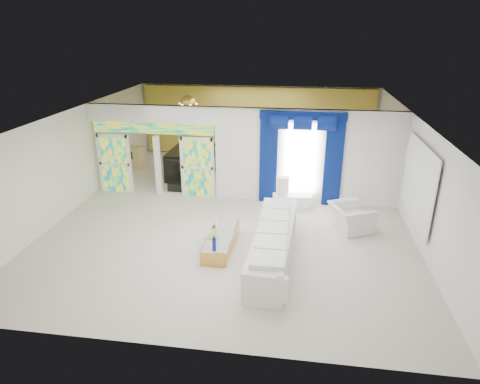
% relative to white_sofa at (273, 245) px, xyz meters
% --- Properties ---
extents(floor, '(12.00, 12.00, 0.00)m').
position_rel_white_sofa_xyz_m(floor, '(-1.34, 2.72, -0.38)').
color(floor, '#B7AF9E').
rests_on(floor, ground).
extents(dividing_wall, '(5.70, 0.18, 3.00)m').
position_rel_white_sofa_xyz_m(dividing_wall, '(0.81, 3.72, 1.12)').
color(dividing_wall, white).
rests_on(dividing_wall, ground).
extents(dividing_header, '(4.30, 0.18, 0.55)m').
position_rel_white_sofa_xyz_m(dividing_header, '(-4.19, 3.72, 2.35)').
color(dividing_header, white).
rests_on(dividing_header, dividing_wall).
extents(stained_panel_left, '(0.95, 0.04, 2.00)m').
position_rel_white_sofa_xyz_m(stained_panel_left, '(-5.61, 3.72, 0.62)').
color(stained_panel_left, '#994C3F').
rests_on(stained_panel_left, ground).
extents(stained_panel_right, '(0.95, 0.04, 2.00)m').
position_rel_white_sofa_xyz_m(stained_panel_right, '(-2.76, 3.72, 0.62)').
color(stained_panel_right, '#994C3F').
rests_on(stained_panel_right, ground).
extents(stained_transom, '(4.00, 0.05, 0.35)m').
position_rel_white_sofa_xyz_m(stained_transom, '(-4.19, 3.72, 1.87)').
color(stained_transom, '#994C3F').
rests_on(stained_transom, dividing_header).
extents(window_pane, '(1.00, 0.02, 2.30)m').
position_rel_white_sofa_xyz_m(window_pane, '(0.56, 3.62, 1.07)').
color(window_pane, white).
rests_on(window_pane, dividing_wall).
extents(blue_drape_left, '(0.55, 0.10, 2.80)m').
position_rel_white_sofa_xyz_m(blue_drape_left, '(-0.44, 3.59, 1.02)').
color(blue_drape_left, '#030A41').
rests_on(blue_drape_left, ground).
extents(blue_drape_right, '(0.55, 0.10, 2.80)m').
position_rel_white_sofa_xyz_m(blue_drape_right, '(1.56, 3.59, 1.02)').
color(blue_drape_right, '#030A41').
rests_on(blue_drape_right, ground).
extents(blue_pelmet, '(2.60, 0.12, 0.25)m').
position_rel_white_sofa_xyz_m(blue_pelmet, '(0.56, 3.59, 2.44)').
color(blue_pelmet, '#030A41').
rests_on(blue_pelmet, dividing_wall).
extents(wall_mirror, '(0.04, 2.70, 1.90)m').
position_rel_white_sofa_xyz_m(wall_mirror, '(3.60, 1.72, 1.17)').
color(wall_mirror, white).
rests_on(wall_mirror, ground).
extents(gold_curtains, '(9.70, 0.12, 2.90)m').
position_rel_white_sofa_xyz_m(gold_curtains, '(-1.34, 8.62, 1.12)').
color(gold_curtains, '#B5852B').
rests_on(gold_curtains, ground).
extents(white_sofa, '(1.04, 3.98, 0.75)m').
position_rel_white_sofa_xyz_m(white_sofa, '(0.00, 0.00, 0.00)').
color(white_sofa, silver).
rests_on(white_sofa, ground).
extents(coffee_table, '(0.69, 1.84, 0.40)m').
position_rel_white_sofa_xyz_m(coffee_table, '(-1.35, 0.30, -0.17)').
color(coffee_table, '#BC8C3A').
rests_on(coffee_table, ground).
extents(console_table, '(1.24, 0.50, 0.40)m').
position_rel_white_sofa_xyz_m(console_table, '(0.36, 3.22, -0.18)').
color(console_table, white).
rests_on(console_table, ground).
extents(table_lamp, '(0.36, 0.36, 0.58)m').
position_rel_white_sofa_xyz_m(table_lamp, '(0.06, 3.22, 0.32)').
color(table_lamp, silver).
rests_on(table_lamp, console_table).
extents(armchair, '(1.33, 1.40, 0.72)m').
position_rel_white_sofa_xyz_m(armchair, '(2.01, 1.90, -0.02)').
color(armchair, silver).
rests_on(armchair, ground).
extents(grand_piano, '(1.57, 2.03, 1.01)m').
position_rel_white_sofa_xyz_m(grand_piano, '(-3.48, 5.68, 0.13)').
color(grand_piano, black).
rests_on(grand_piano, ground).
extents(piano_bench, '(0.85, 0.35, 0.28)m').
position_rel_white_sofa_xyz_m(piano_bench, '(-3.48, 4.08, -0.23)').
color(piano_bench, black).
rests_on(piano_bench, ground).
extents(tv_console, '(0.66, 0.62, 0.85)m').
position_rel_white_sofa_xyz_m(tv_console, '(-5.94, 6.29, 0.05)').
color(tv_console, tan).
rests_on(tv_console, ground).
extents(chandelier, '(0.60, 0.60, 0.60)m').
position_rel_white_sofa_xyz_m(chandelier, '(-3.64, 6.12, 2.27)').
color(chandelier, gold).
rests_on(chandelier, ceiling).
extents(decanters, '(0.16, 0.94, 0.21)m').
position_rel_white_sofa_xyz_m(decanters, '(-1.36, 0.07, 0.10)').
color(decanters, white).
rests_on(decanters, coffee_table).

